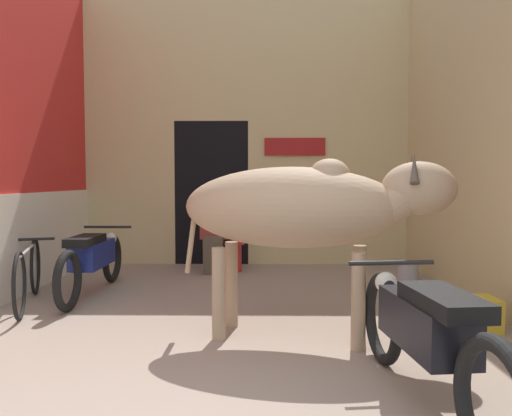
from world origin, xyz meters
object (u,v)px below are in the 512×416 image
motorcycle_near (426,333)px  crate (471,314)px  shopkeeper_seated (214,230)px  bucket (408,272)px  cow (305,208)px  motorcycle_far (92,258)px  plastic_stool (234,255)px  bicycle (28,274)px

motorcycle_near → crate: (0.88, 1.50, -0.29)m
shopkeeper_seated → bucket: shopkeeper_seated is taller
motorcycle_near → shopkeeper_seated: size_ratio=1.78×
cow → motorcycle_far: bearing=146.1°
motorcycle_near → bucket: size_ratio=7.84×
motorcycle_far → bucket: bearing=11.7°
motorcycle_near → plastic_stool: size_ratio=4.84×
motorcycle_near → bucket: bearing=75.2°
motorcycle_far → bucket: (3.76, 0.78, -0.29)m
bicycle → plastic_stool: size_ratio=3.92×
motorcycle_far → shopkeeper_seated: 1.85m
motorcycle_near → bicycle: size_ratio=1.23×
crate → bucket: (0.05, 2.03, -0.01)m
cow → crate: bearing=10.1°
shopkeeper_seated → bucket: size_ratio=4.41×
shopkeeper_seated → plastic_stool: size_ratio=2.72×
motorcycle_far → bicycle: bearing=-135.7°
cow → bucket: (1.51, 2.29, -0.94)m
crate → motorcycle_near: bearing=-120.5°
cow → bucket: size_ratio=8.56×
shopkeeper_seated → crate: 3.63m
motorcycle_far → crate: size_ratio=4.61×
bicycle → bucket: size_ratio=6.36×
motorcycle_near → bucket: 3.66m
cow → motorcycle_far: 2.79m
motorcycle_near → plastic_stool: (-1.32, 4.22, -0.21)m
bucket → shopkeeper_seated: bearing=166.9°
shopkeeper_seated → cow: bearing=-70.5°
plastic_stool → crate: size_ratio=0.96×
bicycle → crate: size_ratio=3.76×
cow → motorcycle_far: size_ratio=1.10×
motorcycle_near → motorcycle_far: (-2.83, 2.75, -0.02)m
shopkeeper_seated → crate: size_ratio=2.60×
plastic_stool → bucket: size_ratio=1.62×
cow → motorcycle_far: (-2.25, 1.51, -0.65)m
motorcycle_near → plastic_stool: motorcycle_near is taller
cow → shopkeeper_seated: bearing=109.5°
bicycle → bucket: (4.26, 1.26, -0.20)m
bicycle → shopkeeper_seated: shopkeeper_seated is taller
bicycle → shopkeeper_seated: 2.55m
bucket → plastic_stool: bearing=162.9°
bicycle → shopkeeper_seated: bearing=46.9°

